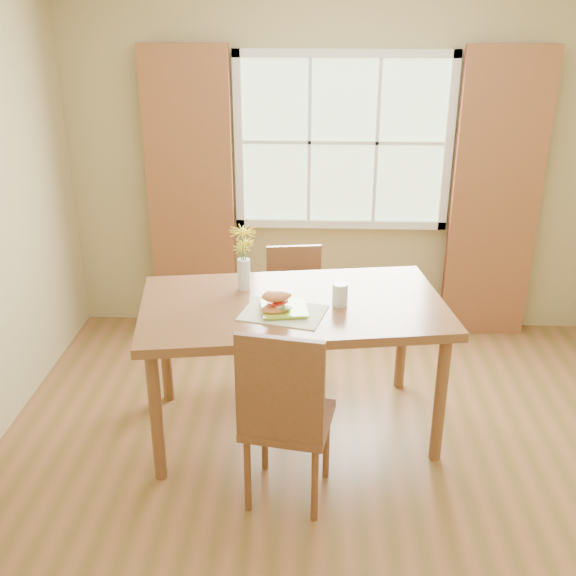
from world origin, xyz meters
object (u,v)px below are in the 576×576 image
at_px(dining_table, 293,316).
at_px(flower_vase, 243,252).
at_px(chair_far, 295,307).
at_px(croissant_sandwich, 277,302).
at_px(water_glass, 340,295).
at_px(chair_near, 284,412).

bearing_deg(dining_table, flower_vase, 139.95).
xyz_separation_m(chair_far, croissant_sandwich, (-0.07, -0.87, 0.44)).
relative_size(chair_far, flower_vase, 2.30).
distance_m(croissant_sandwich, water_glass, 0.39).
xyz_separation_m(water_glass, flower_vase, (-0.57, 0.21, 0.18)).
relative_size(water_glass, flower_vase, 0.34).
relative_size(dining_table, water_glass, 14.11).
bearing_deg(water_glass, dining_table, 174.95).
height_order(water_glass, flower_vase, flower_vase).
xyz_separation_m(dining_table, water_glass, (0.27, -0.02, 0.15)).
relative_size(chair_far, water_glass, 6.86).
distance_m(croissant_sandwich, flower_vase, 0.45).
bearing_deg(dining_table, chair_far, 82.08).
distance_m(dining_table, croissant_sandwich, 0.26).
bearing_deg(chair_near, flower_vase, 117.89).
xyz_separation_m(croissant_sandwich, flower_vase, (-0.22, 0.36, 0.16)).
height_order(dining_table, flower_vase, flower_vase).
relative_size(croissant_sandwich, water_glass, 1.52).
bearing_deg(flower_vase, croissant_sandwich, -58.52).
bearing_deg(water_glass, chair_near, -112.66).
height_order(dining_table, water_glass, water_glass).
relative_size(chair_near, chair_far, 1.14).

